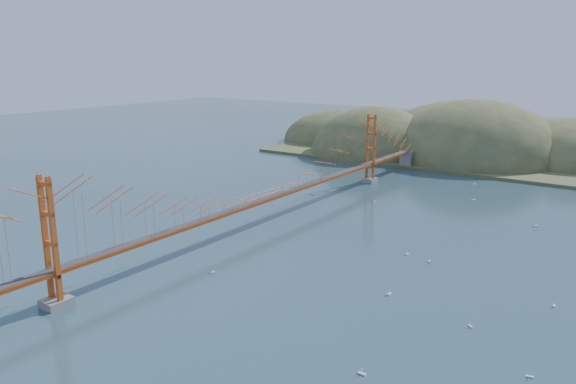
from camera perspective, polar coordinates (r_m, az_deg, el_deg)
The scene contains 15 objects.
ground at distance 73.20m, azimuth -2.41°, elevation -3.23°, with size 320.00×320.00×0.00m, color #2A4654.
bridge at distance 71.60m, azimuth -2.38°, elevation 2.17°, with size 2.20×94.40×12.00m.
far_headlands at distance 132.20m, azimuth 16.75°, elevation 3.89°, with size 84.00×58.00×25.00m.
sailboat_6 at distance 48.88m, azimuth 18.03°, elevation -12.75°, with size 0.56×0.56×0.58m.
sailboat_14 at distance 63.43m, azimuth 12.03°, elevation -6.12°, with size 0.45×0.55×0.64m.
sailboat_4 at distance 78.63m, azimuth 23.83°, elevation -3.11°, with size 0.66×0.66×0.69m.
sailboat_13 at distance 43.49m, azimuth 23.36°, elevation -16.74°, with size 0.53×0.47×0.59m.
sailboat_16 at distance 61.80m, azimuth 14.16°, elevation -6.78°, with size 0.58×0.58×0.62m.
sailboat_2 at distance 40.83m, azimuth 7.52°, elevation -17.72°, with size 0.60×0.49×0.71m.
sailboat_10 at distance 57.62m, azimuth -7.65°, elevation -8.01°, with size 0.49×0.52×0.59m.
sailboat_5 at distance 55.16m, azimuth 25.42°, elevation -10.32°, with size 0.45×0.52×0.60m.
sailboat_3 at distance 89.24m, azimuth 18.32°, elevation -0.70°, with size 0.64×0.59×0.72m.
sailboat_0 at distance 53.06m, azimuth 10.26°, elevation -10.07°, with size 0.49×0.61×0.72m.
sailboat_12 at distance 100.10m, azimuth 18.43°, elevation 0.80°, with size 0.49×0.43×0.56m.
sailboat_extra_1 at distance 84.55m, azimuth 8.78°, elevation -0.95°, with size 0.46×0.51×0.58m.
Camera 1 is at (42.61, -55.53, 21.43)m, focal length 35.00 mm.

